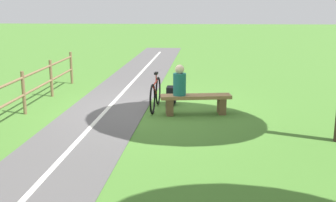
{
  "coord_description": "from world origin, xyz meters",
  "views": [
    {
      "loc": [
        -1.01,
        10.0,
        2.63
      ],
      "look_at": [
        -0.62,
        3.16,
        0.99
      ],
      "focal_mm": 44.79,
      "sensor_mm": 36.0,
      "label": 1
    }
  ],
  "objects_px": {
    "person_seated": "(180,82)",
    "bicycle": "(155,94)",
    "bench": "(196,101)",
    "backpack": "(171,96)"
  },
  "relations": [
    {
      "from": "bicycle",
      "to": "backpack",
      "type": "distance_m",
      "value": 0.6
    },
    {
      "from": "bench",
      "to": "backpack",
      "type": "xyz_separation_m",
      "value": [
        0.64,
        -0.9,
        -0.09
      ]
    },
    {
      "from": "bench",
      "to": "backpack",
      "type": "bearing_deg",
      "value": -62.56
    },
    {
      "from": "bench",
      "to": "backpack",
      "type": "height_order",
      "value": "backpack"
    },
    {
      "from": "bicycle",
      "to": "bench",
      "type": "bearing_deg",
      "value": 69.26
    },
    {
      "from": "bench",
      "to": "backpack",
      "type": "relative_size",
      "value": 3.57
    },
    {
      "from": "person_seated",
      "to": "bicycle",
      "type": "xyz_separation_m",
      "value": [
        0.61,
        -0.5,
        -0.41
      ]
    },
    {
      "from": "bench",
      "to": "bicycle",
      "type": "height_order",
      "value": "bicycle"
    },
    {
      "from": "bicycle",
      "to": "backpack",
      "type": "xyz_separation_m",
      "value": [
        -0.36,
        -0.45,
        -0.15
      ]
    },
    {
      "from": "bicycle",
      "to": "person_seated",
      "type": "bearing_deg",
      "value": 54.09
    }
  ]
}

